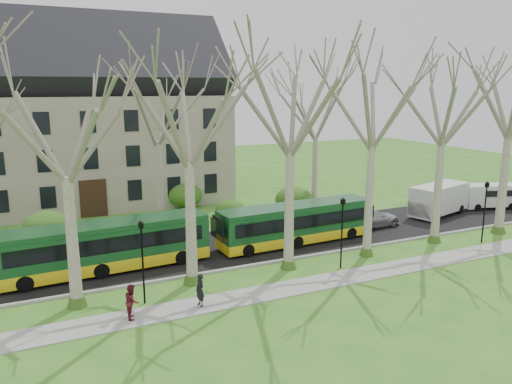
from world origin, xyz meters
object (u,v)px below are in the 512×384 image
Objects in this scene: sedan at (371,218)px; van_b at (490,196)px; pedestrian_a at (200,290)px; bus_lead at (107,246)px; pedestrian_b at (132,301)px; van_a at (439,200)px; bus_follow at (296,223)px.

van_b reaches higher than sedan.
bus_lead is at bearing -162.47° from pedestrian_a.
sedan is 21.62m from pedestrian_b.
pedestrian_a is at bearing -146.71° from van_b.
bus_lead is 27.74m from van_a.
pedestrian_b is at bearing -99.98° from pedestrian_a.
van_a is (14.82, 1.57, -0.11)m from bus_follow.
van_b is at bearing -1.03° from bus_lead.
bus_lead reaches higher than pedestrian_b.
sedan is 2.89× the size of pedestrian_b.
bus_lead is at bearing 10.24° from pedestrian_b.
van_b is (20.82, 1.48, -0.34)m from bus_follow.
pedestrian_a is at bearing -81.92° from pedestrian_b.
bus_lead is 7.87m from pedestrian_a.
sedan is 18.57m from pedestrian_a.
van_a is (7.51, 0.56, 0.61)m from sedan.
sedan is 0.98× the size of van_b.
pedestrian_a is (-24.28, -8.53, -0.48)m from van_a.
bus_follow reaches higher than pedestrian_b.
bus_lead is 2.49× the size of sedan.
bus_lead is 1.07× the size of bus_follow.
van_b is 2.95× the size of pedestrian_b.
van_a is 3.60× the size of pedestrian_a.
pedestrian_a is at bearing -176.09° from van_a.
pedestrian_a is at bearing -146.09° from bus_follow.
van_b is at bearing -16.34° from van_a.
bus_follow is 2.29× the size of van_b.
bus_lead reaches higher than pedestrian_a.
pedestrian_a reaches higher than sedan.
bus_follow is 14.55m from pedestrian_b.
van_a is 6.00m from van_b.
pedestrian_b reaches higher than sedan.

